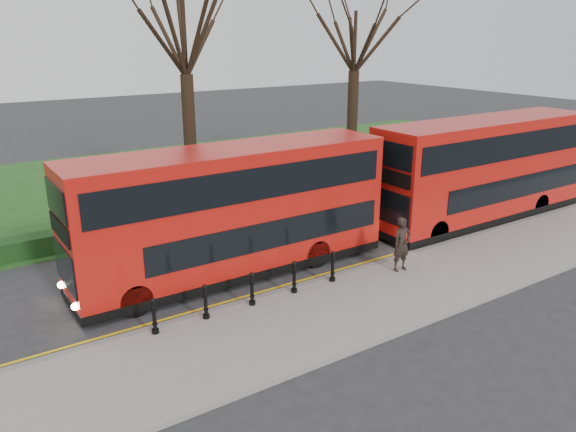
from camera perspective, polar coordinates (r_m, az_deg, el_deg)
ground at (r=18.86m, az=-2.45°, el=-6.86°), size 120.00×120.00×0.00m
pavement at (r=16.60m, az=3.01°, el=-10.28°), size 60.00×4.00×0.15m
kerb at (r=18.06m, az=-0.79°, el=-7.77°), size 60.00×0.25×0.16m
grass_verge at (r=31.94m, az=-16.58°, el=3.00°), size 60.00×18.00×0.06m
hedge at (r=24.39m, az=-10.79°, el=-0.25°), size 60.00×0.90×0.80m
yellow_line_outer at (r=18.32m, az=-1.31°, el=-7.62°), size 60.00×0.10×0.01m
yellow_line_inner at (r=18.47m, az=-1.64°, el=-7.40°), size 60.00×0.10×0.01m
tree_mid at (r=26.91m, az=-10.52°, el=18.17°), size 7.14×7.14×11.16m
tree_right at (r=32.25m, az=6.84°, el=17.83°), size 6.91×6.91×10.80m
bollard_row at (r=16.97m, az=-3.68°, el=-7.45°), size 6.27×0.15×1.00m
bus_lead at (r=18.91m, az=-5.59°, el=0.35°), size 11.05×2.54×4.40m
bus_rear at (r=25.91m, az=19.26°, el=4.39°), size 11.24×2.58×4.47m
pedestrian at (r=19.53m, az=11.49°, el=-2.82°), size 0.72×0.50×1.90m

